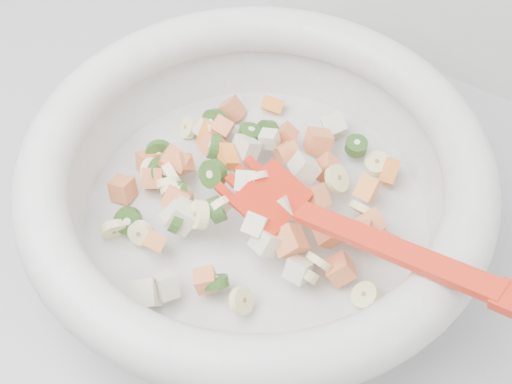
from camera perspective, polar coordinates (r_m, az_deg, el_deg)
The scene contains 1 object.
mixing_bowl at distance 0.58m, azimuth -0.01°, elevation 0.87°, with size 0.45×0.42×0.14m.
Camera 1 is at (0.04, 1.13, 1.42)m, focal length 45.00 mm.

